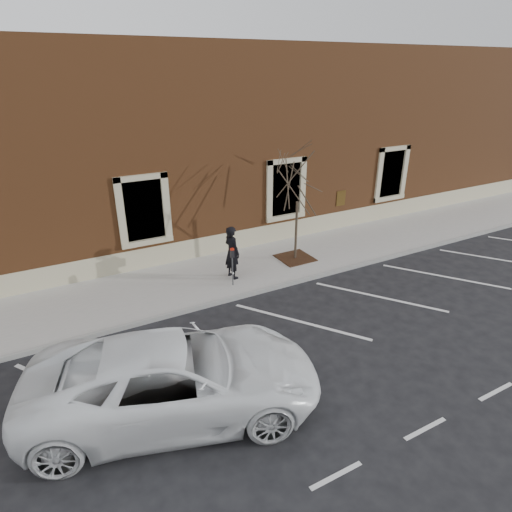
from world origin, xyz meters
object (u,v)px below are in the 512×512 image
parking_meter (232,260)px  white_truck (176,377)px  sapling (298,185)px  man (232,252)px

parking_meter → white_truck: white_truck is taller
parking_meter → sapling: bearing=9.4°
parking_meter → sapling: sapling is taller
white_truck → sapling: bearing=-34.0°
man → sapling: size_ratio=0.46×
man → sapling: (2.89, 0.30, 1.99)m
sapling → white_truck: (-6.73, -5.44, -2.22)m
man → white_truck: size_ratio=0.30×
man → white_truck: (-3.84, -5.14, -0.23)m
parking_meter → man: bearing=59.5°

